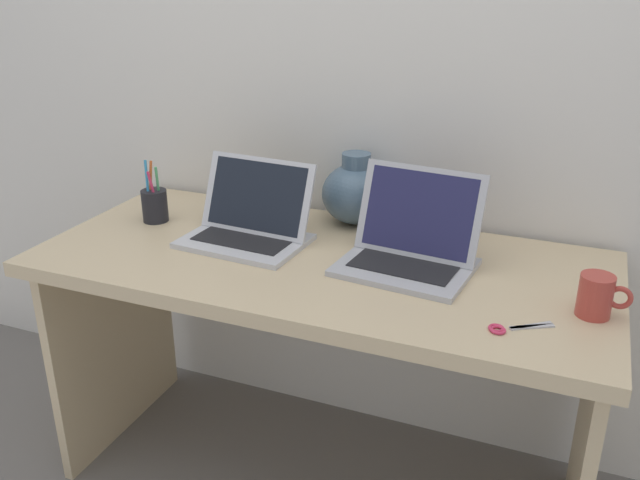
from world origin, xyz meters
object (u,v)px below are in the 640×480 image
(laptop_right, at_px, (412,242))
(scissors, at_px, (509,328))
(coffee_mug, at_px, (597,296))
(pen_cup, at_px, (155,205))
(green_vase, at_px, (356,192))
(laptop_left, at_px, (250,220))

(laptop_right, bearing_deg, scissors, -41.06)
(laptop_right, relative_size, scissors, 2.63)
(laptop_right, relative_size, coffee_mug, 3.08)
(pen_cup, bearing_deg, coffee_mug, -6.07)
(scissors, bearing_deg, green_vase, 137.09)
(laptop_left, relative_size, green_vase, 1.64)
(green_vase, bearing_deg, scissors, -42.91)
(coffee_mug, xyz_separation_m, pen_cup, (-1.25, 0.13, 0.00))
(scissors, bearing_deg, laptop_right, 138.94)
(laptop_left, height_order, laptop_right, laptop_right)
(laptop_left, distance_m, coffee_mug, 0.92)
(pen_cup, bearing_deg, green_vase, 21.02)
(pen_cup, xyz_separation_m, scissors, (1.09, -0.27, -0.05))
(laptop_right, relative_size, pen_cup, 1.88)
(laptop_right, bearing_deg, pen_cup, 178.68)
(laptop_left, xyz_separation_m, pen_cup, (-0.34, 0.02, -0.01))
(green_vase, bearing_deg, pen_cup, -158.98)
(green_vase, xyz_separation_m, coffee_mug, (0.69, -0.35, -0.05))
(pen_cup, bearing_deg, laptop_right, -1.32)
(laptop_left, height_order, green_vase, laptop_left)
(laptop_right, distance_m, scissors, 0.38)
(coffee_mug, bearing_deg, laptop_right, 165.75)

